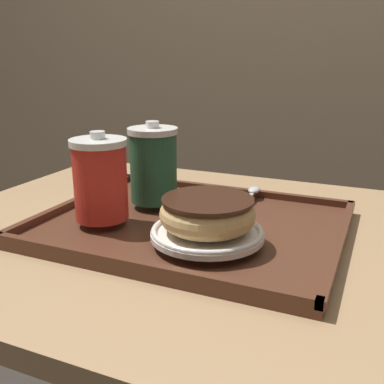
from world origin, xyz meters
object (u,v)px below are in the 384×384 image
object	(u,v)px
coffee_cup_rear	(153,164)
donut_chocolate_glazed	(207,213)
spoon	(251,194)
coffee_cup_front	(100,179)

from	to	relation	value
coffee_cup_rear	donut_chocolate_glazed	distance (m)	0.19
spoon	coffee_cup_front	bearing A→B (deg)	136.79
donut_chocolate_glazed	spoon	world-z (taller)	donut_chocolate_glazed
coffee_cup_front	spoon	size ratio (longest dim) A/B	0.91
coffee_cup_front	donut_chocolate_glazed	xyz separation A→B (m)	(0.18, -0.01, -0.03)
donut_chocolate_glazed	spoon	distance (m)	0.21
coffee_cup_rear	spoon	world-z (taller)	coffee_cup_rear
coffee_cup_rear	spoon	distance (m)	0.19
coffee_cup_front	spoon	distance (m)	0.28
coffee_cup_front	donut_chocolate_glazed	size ratio (longest dim) A/B	1.02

